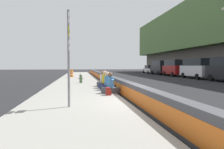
% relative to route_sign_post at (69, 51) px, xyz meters
% --- Properties ---
extents(ground_plane, '(160.00, 160.00, 0.00)m').
position_rel_route_sign_post_xyz_m(ground_plane, '(0.74, -2.88, -2.23)').
color(ground_plane, '#232326').
rests_on(ground_plane, ground).
extents(sidewalk_strip, '(80.00, 4.40, 0.14)m').
position_rel_route_sign_post_xyz_m(sidewalk_strip, '(0.74, -0.23, -2.16)').
color(sidewalk_strip, gray).
rests_on(sidewalk_strip, ground_plane).
extents(jersey_barrier, '(76.00, 0.45, 0.85)m').
position_rel_route_sign_post_xyz_m(jersey_barrier, '(0.74, -2.88, -1.81)').
color(jersey_barrier, '#47474C').
rests_on(jersey_barrier, ground_plane).
extents(route_sign_post, '(0.44, 0.09, 3.60)m').
position_rel_route_sign_post_xyz_m(route_sign_post, '(0.00, 0.00, 0.00)').
color(route_sign_post, gray).
rests_on(route_sign_post, sidewalk_strip).
extents(fire_hydrant, '(0.26, 0.46, 0.88)m').
position_rel_route_sign_post_xyz_m(fire_hydrant, '(10.71, -0.52, -1.65)').
color(fire_hydrant, '#47663D').
rests_on(fire_hydrant, sidewalk_strip).
extents(seated_person_foreground, '(0.94, 1.02, 1.16)m').
position_rel_route_sign_post_xyz_m(seated_person_foreground, '(3.67, -2.10, -1.73)').
color(seated_person_foreground, '#424247').
rests_on(seated_person_foreground, sidewalk_strip).
extents(seated_person_middle, '(0.86, 0.95, 1.15)m').
position_rel_route_sign_post_xyz_m(seated_person_middle, '(5.17, -2.15, -1.73)').
color(seated_person_middle, '#23284C').
rests_on(seated_person_middle, sidewalk_strip).
extents(seated_person_rear, '(0.76, 0.88, 1.19)m').
position_rel_route_sign_post_xyz_m(seated_person_rear, '(6.36, -2.12, -1.72)').
color(seated_person_rear, '#23284C').
rests_on(seated_person_rear, sidewalk_strip).
extents(seated_person_far, '(0.73, 0.82, 1.14)m').
position_rel_route_sign_post_xyz_m(seated_person_far, '(7.63, -2.10, -1.74)').
color(seated_person_far, '#424247').
rests_on(seated_person_far, sidewalk_strip).
extents(backpack, '(0.32, 0.28, 0.40)m').
position_rel_route_sign_post_xyz_m(backpack, '(2.86, -1.87, -1.90)').
color(backpack, maroon).
rests_on(backpack, sidewalk_strip).
extents(construction_barrel, '(0.54, 0.54, 0.95)m').
position_rel_route_sign_post_xyz_m(construction_barrel, '(20.74, 0.69, -1.61)').
color(construction_barrel, orange).
rests_on(construction_barrel, sidewalk_strip).
extents(parked_car_fourth, '(5.15, 2.20, 2.56)m').
position_rel_route_sign_post_xyz_m(parked_car_fourth, '(16.64, -15.11, -0.88)').
color(parked_car_fourth, silver).
rests_on(parked_car_fourth, ground_plane).
extents(parked_car_midline, '(5.14, 2.19, 2.56)m').
position_rel_route_sign_post_xyz_m(parked_car_midline, '(22.91, -15.03, -0.88)').
color(parked_car_midline, maroon).
rests_on(parked_car_midline, ground_plane).
extents(parked_car_far, '(5.11, 2.13, 2.56)m').
position_rel_route_sign_post_xyz_m(parked_car_far, '(28.39, -14.95, -0.88)').
color(parked_car_far, black).
rests_on(parked_car_far, ground_plane).
extents(parked_car_farther, '(4.54, 2.02, 1.71)m').
position_rel_route_sign_post_xyz_m(parked_car_farther, '(34.52, -15.10, -1.37)').
color(parked_car_farther, silver).
rests_on(parked_car_farther, ground_plane).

